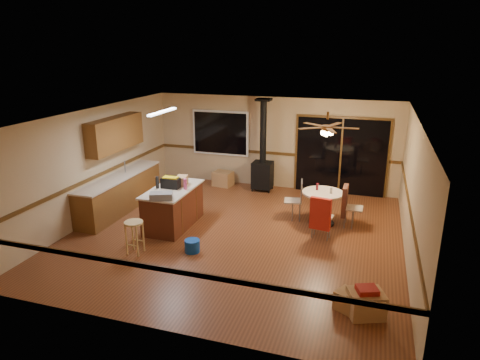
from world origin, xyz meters
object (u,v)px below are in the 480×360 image
at_px(bar_stool, 135,237).
at_px(box_corner_a, 366,304).
at_px(chair_left, 298,195).
at_px(chair_near, 321,214).
at_px(toolbox_grey, 161,196).
at_px(toolbox_black, 171,183).
at_px(box_corner_b, 349,301).
at_px(chair_right, 346,201).
at_px(kitchen_island, 173,207).
at_px(blue_bucket, 192,246).
at_px(dining_table, 322,202).
at_px(box_under_window, 223,179).
at_px(wood_stove, 263,166).

relative_size(bar_stool, box_corner_a, 1.30).
height_order(chair_left, chair_near, same).
relative_size(toolbox_grey, toolbox_black, 1.13).
bearing_deg(toolbox_black, box_corner_b, -28.12).
xyz_separation_m(chair_right, box_corner_a, (0.58, -3.41, -0.40)).
relative_size(box_corner_a, box_corner_b, 1.37).
relative_size(toolbox_grey, box_corner_a, 0.90).
bearing_deg(kitchen_island, chair_right, 17.59).
height_order(bar_stool, chair_left, chair_left).
relative_size(bar_stool, box_corner_b, 1.78).
bearing_deg(blue_bucket, chair_left, 54.07).
height_order(bar_stool, dining_table, dining_table).
relative_size(bar_stool, chair_left, 1.31).
height_order(chair_near, box_corner_b, chair_near).
height_order(chair_near, chair_right, same).
distance_m(chair_left, box_corner_a, 3.88).
bearing_deg(box_corner_b, chair_near, 107.64).
bearing_deg(chair_right, chair_left, 176.64).
xyz_separation_m(blue_bucket, dining_table, (2.29, 2.22, 0.41)).
height_order(kitchen_island, blue_bucket, kitchen_island).
bearing_deg(box_under_window, box_corner_b, -52.98).
bearing_deg(toolbox_grey, box_corner_b, -20.09).
xyz_separation_m(chair_left, chair_right, (1.11, -0.07, 0.01)).
relative_size(wood_stove, box_corner_a, 4.85).
xyz_separation_m(toolbox_black, box_corner_a, (4.36, -2.25, -0.82)).
relative_size(wood_stove, chair_left, 4.89).
relative_size(toolbox_black, bar_stool, 0.62).
distance_m(dining_table, box_corner_b, 3.43).
bearing_deg(box_corner_b, chair_left, 112.79).
bearing_deg(blue_bucket, toolbox_grey, 156.28).
xyz_separation_m(kitchen_island, box_corner_a, (4.32, -2.22, -0.26)).
xyz_separation_m(wood_stove, box_under_window, (-1.21, 0.05, -0.51)).
height_order(wood_stove, blue_bucket, wood_stove).
distance_m(box_under_window, box_corner_a, 6.80).
bearing_deg(kitchen_island, wood_stove, 66.91).
bearing_deg(toolbox_black, chair_right, 16.99).
xyz_separation_m(dining_table, box_corner_a, (1.10, -3.36, -0.34)).
xyz_separation_m(chair_right, box_corner_b, (0.32, -3.35, -0.44)).
relative_size(toolbox_grey, chair_near, 0.67).
bearing_deg(bar_stool, toolbox_black, 87.06).
bearing_deg(blue_bucket, kitchen_island, 130.71).
height_order(toolbox_black, chair_left, toolbox_black).
bearing_deg(box_under_window, dining_table, -32.14).
relative_size(wood_stove, chair_right, 3.60).
relative_size(dining_table, chair_right, 1.34).
bearing_deg(bar_stool, box_under_window, 87.34).
height_order(blue_bucket, box_under_window, box_under_window).
bearing_deg(chair_near, box_corner_b, -72.36).
bearing_deg(blue_bucket, chair_right, 38.97).
xyz_separation_m(kitchen_island, dining_table, (3.22, 1.13, 0.08)).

